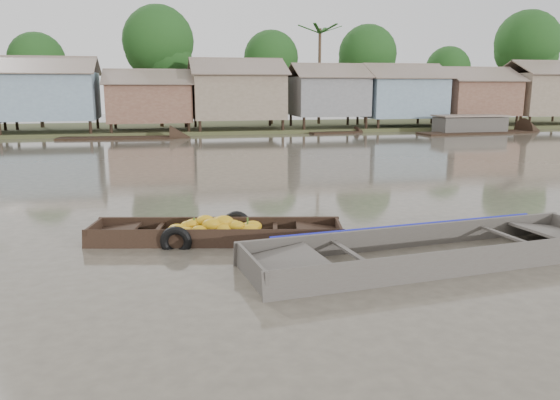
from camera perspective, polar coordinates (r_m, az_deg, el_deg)
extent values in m
plane|color=#50493D|center=(12.15, 3.43, -4.24)|extent=(120.00, 120.00, 0.00)
cube|color=#384723|center=(44.47, -8.32, 7.36)|extent=(120.00, 12.00, 0.50)
cube|color=#748DA0|center=(41.38, -22.94, 9.99)|extent=(6.20, 5.20, 3.20)
cube|color=brown|center=(40.01, -23.53, 12.85)|extent=(6.60, 3.02, 1.28)
cube|color=brown|center=(42.78, -22.82, 12.78)|extent=(6.60, 3.02, 1.28)
cube|color=brown|center=(40.75, -13.45, 9.87)|extent=(5.80, 4.60, 2.70)
cube|color=brown|center=(39.49, -13.60, 12.42)|extent=(6.20, 2.67, 1.14)
cube|color=brown|center=(41.98, -13.55, 12.37)|extent=(6.20, 2.67, 1.14)
cube|color=#7C6A56|center=(41.13, -4.52, 10.79)|extent=(6.50, 5.30, 3.30)
cube|color=brown|center=(39.73, -4.27, 13.79)|extent=(6.90, 3.08, 1.31)
cube|color=brown|center=(42.57, -4.84, 13.65)|extent=(6.90, 3.08, 1.31)
cube|color=slate|center=(42.67, 5.00, 10.75)|extent=(5.40, 4.70, 2.90)
cube|color=brown|center=(41.47, 5.58, 13.34)|extent=(5.80, 2.73, 1.17)
cube|color=brown|center=(43.89, 4.54, 13.27)|extent=(5.80, 2.73, 1.17)
cube|color=#748DA0|center=(44.83, 12.46, 10.44)|extent=(6.00, 5.00, 3.10)
cube|color=brown|center=(43.61, 13.34, 13.00)|extent=(6.40, 2.90, 1.24)
cube|color=brown|center=(46.07, 11.85, 12.99)|extent=(6.40, 2.90, 1.24)
cube|color=brown|center=(47.91, 19.64, 10.05)|extent=(5.70, 4.90, 2.80)
cube|color=brown|center=(46.79, 20.67, 12.23)|extent=(6.10, 2.85, 1.21)
cube|color=brown|center=(49.04, 18.97, 12.29)|extent=(6.10, 2.85, 1.21)
cube|color=#7C6A56|center=(51.62, 25.89, 9.92)|extent=(6.30, 5.10, 3.40)
cube|color=brown|center=(50.56, 27.09, 12.24)|extent=(6.70, 2.96, 1.26)
cube|color=brown|center=(52.73, 25.17, 12.34)|extent=(6.70, 2.96, 1.26)
cylinder|color=#473323|center=(46.08, -23.78, 9.70)|extent=(0.28, 0.28, 4.90)
sphere|color=#133D16|center=(46.11, -24.07, 13.17)|extent=(4.20, 4.20, 4.20)
cylinder|color=#473323|center=(44.23, -12.39, 11.27)|extent=(0.28, 0.28, 6.30)
sphere|color=#133D16|center=(44.36, -12.61, 15.92)|extent=(5.40, 5.40, 5.40)
cylinder|color=#473323|center=(46.16, -0.93, 10.90)|extent=(0.28, 0.28, 5.25)
sphere|color=#133D16|center=(46.21, -0.94, 14.62)|extent=(4.50, 4.50, 4.50)
cylinder|color=#473323|center=(47.46, 9.00, 11.00)|extent=(0.28, 0.28, 5.60)
sphere|color=#133D16|center=(47.53, 9.13, 14.85)|extent=(4.80, 4.80, 4.80)
cylinder|color=#473323|center=(51.79, 16.98, 10.11)|extent=(0.28, 0.28, 4.55)
sphere|color=#133D16|center=(51.80, 17.15, 12.98)|extent=(3.90, 3.90, 3.90)
cylinder|color=#473323|center=(54.72, 24.09, 10.77)|extent=(0.28, 0.28, 6.65)
sphere|color=#133D16|center=(54.85, 24.43, 14.73)|extent=(5.70, 5.70, 5.70)
cylinder|color=#473323|center=(46.64, 4.13, 12.57)|extent=(0.24, 0.24, 8.00)
cube|color=black|center=(12.27, -6.60, -4.52)|extent=(5.53, 2.13, 0.08)
cube|color=black|center=(12.78, -6.35, -2.85)|extent=(5.46, 1.29, 0.51)
cube|color=black|center=(11.65, -6.92, -4.32)|extent=(5.46, 1.29, 0.51)
cube|color=black|center=(12.23, 6.16, -3.52)|extent=(0.31, 1.19, 0.49)
cube|color=black|center=(12.16, 3.95, -3.26)|extent=(1.14, 1.21, 0.19)
cube|color=black|center=(12.79, -18.83, -3.41)|extent=(0.31, 1.19, 0.49)
cube|color=black|center=(12.63, -16.82, -3.18)|extent=(1.14, 1.21, 0.19)
cube|color=black|center=(12.39, -12.63, -3.05)|extent=(0.34, 1.15, 0.05)
cube|color=black|center=(12.12, -0.51, -3.09)|extent=(0.34, 1.15, 0.05)
ellipsoid|color=gold|center=(11.98, -5.90, -3.03)|extent=(0.43, 0.34, 0.24)
ellipsoid|color=gold|center=(12.29, -10.88, -3.52)|extent=(0.39, 0.30, 0.21)
ellipsoid|color=gold|center=(12.31, -9.53, -2.67)|extent=(0.43, 0.34, 0.23)
ellipsoid|color=gold|center=(11.87, -6.34, -3.69)|extent=(0.40, 0.32, 0.22)
ellipsoid|color=gold|center=(12.29, -6.82, -2.50)|extent=(0.47, 0.37, 0.26)
ellipsoid|color=gold|center=(11.96, -8.42, -3.14)|extent=(0.38, 0.30, 0.21)
ellipsoid|color=gold|center=(12.31, -7.62, -2.57)|extent=(0.44, 0.35, 0.24)
ellipsoid|color=gold|center=(12.08, -9.74, -3.33)|extent=(0.44, 0.35, 0.24)
ellipsoid|color=gold|center=(12.07, -5.00, -2.65)|extent=(0.46, 0.36, 0.25)
ellipsoid|color=gold|center=(11.81, -2.26, -3.82)|extent=(0.41, 0.33, 0.23)
ellipsoid|color=gold|center=(12.49, -5.33, -2.71)|extent=(0.43, 0.34, 0.24)
ellipsoid|color=gold|center=(12.41, -3.61, -2.91)|extent=(0.43, 0.34, 0.24)
ellipsoid|color=gold|center=(12.48, -7.78, -2.42)|extent=(0.39, 0.31, 0.22)
ellipsoid|color=gold|center=(12.23, -6.47, -2.22)|extent=(0.38, 0.30, 0.21)
ellipsoid|color=gold|center=(12.02, -10.10, -3.65)|extent=(0.49, 0.39, 0.27)
ellipsoid|color=gold|center=(12.22, -7.83, -2.17)|extent=(0.47, 0.37, 0.26)
ellipsoid|color=gold|center=(12.27, -10.50, -3.13)|extent=(0.50, 0.39, 0.27)
ellipsoid|color=gold|center=(12.02, -9.87, -3.72)|extent=(0.48, 0.38, 0.27)
ellipsoid|color=gold|center=(12.09, -5.93, -2.26)|extent=(0.51, 0.40, 0.28)
ellipsoid|color=gold|center=(12.44, -10.73, -3.02)|extent=(0.45, 0.36, 0.25)
ellipsoid|color=gold|center=(12.43, -7.20, -2.65)|extent=(0.40, 0.32, 0.22)
ellipsoid|color=gold|center=(12.28, -8.96, -2.56)|extent=(0.50, 0.39, 0.27)
ellipsoid|color=gold|center=(12.33, -2.90, -2.78)|extent=(0.49, 0.38, 0.27)
ellipsoid|color=gold|center=(11.96, -4.58, -2.69)|extent=(0.39, 0.31, 0.21)
ellipsoid|color=gold|center=(12.37, -7.29, -2.55)|extent=(0.44, 0.35, 0.24)
ellipsoid|color=gold|center=(12.01, -7.16, -2.54)|extent=(0.47, 0.37, 0.26)
ellipsoid|color=gold|center=(11.99, -3.19, -3.13)|extent=(0.46, 0.36, 0.25)
ellipsoid|color=gold|center=(12.06, -6.36, -2.73)|extent=(0.45, 0.35, 0.24)
ellipsoid|color=gold|center=(12.52, -5.14, -2.73)|extent=(0.41, 0.33, 0.23)
ellipsoid|color=gold|center=(12.03, -10.88, -3.96)|extent=(0.40, 0.31, 0.22)
cylinder|color=#3F6626|center=(12.20, -8.95, -2.24)|extent=(0.04, 0.04, 0.18)
cylinder|color=#3F6626|center=(12.12, -5.73, -2.25)|extent=(0.04, 0.04, 0.18)
cylinder|color=#3F6626|center=(12.09, -3.41, -2.25)|extent=(0.04, 0.04, 0.18)
torus|color=black|center=(12.82, -4.57, -2.68)|extent=(0.72, 0.32, 0.70)
torus|color=black|center=(11.68, -10.82, -4.30)|extent=(0.70, 0.31, 0.68)
cube|color=#4A433E|center=(11.23, 15.84, -6.45)|extent=(7.64, 2.44, 0.08)
cube|color=#4A433E|center=(11.89, 13.41, -3.98)|extent=(7.64, 1.01, 0.61)
cube|color=#4A433E|center=(10.45, 18.77, -6.48)|extent=(7.64, 1.01, 0.61)
cube|color=#4A433E|center=(13.11, 27.18, -3.18)|extent=(1.47, 1.75, 0.24)
cube|color=#4A433E|center=(9.60, -3.04, -7.48)|extent=(0.27, 1.87, 0.58)
cube|color=#4A433E|center=(9.76, 0.66, -6.68)|extent=(1.47, 1.75, 0.24)
cube|color=#4A433E|center=(10.23, 7.61, -5.61)|extent=(0.30, 1.80, 0.05)
cube|color=#4A433E|center=(12.21, 22.92, -3.59)|extent=(0.30, 1.80, 0.05)
cube|color=#665E54|center=(11.22, 15.85, -6.23)|extent=(5.84, 2.09, 0.02)
cube|color=#1015A8|center=(11.88, 13.31, -2.82)|extent=(6.17, 0.78, 0.15)
torus|color=olive|center=(12.42, 25.50, -5.08)|extent=(0.43, 0.43, 0.06)
torus|color=olive|center=(12.41, 25.52, -4.90)|extent=(0.35, 0.35, 0.06)
cube|color=black|center=(42.23, 19.86, 6.49)|extent=(9.07, 2.81, 0.35)
cube|color=black|center=(39.99, 5.78, 6.86)|extent=(3.90, 1.55, 0.35)
cube|color=black|center=(37.13, -16.66, 6.05)|extent=(7.52, 2.27, 0.35)
cube|color=black|center=(42.59, 19.21, 7.38)|extent=(5.00, 2.00, 1.20)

